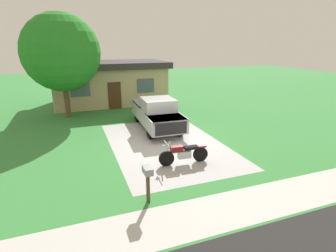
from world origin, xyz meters
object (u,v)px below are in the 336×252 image
object	(u,v)px
motorcycle	(183,153)
neighbor_house	(109,82)
mailbox	(148,175)
shade_tree	(61,53)
pickup_truck	(156,112)

from	to	relation	value
motorcycle	neighbor_house	world-z (taller)	neighbor_house
motorcycle	neighbor_house	bearing A→B (deg)	94.43
mailbox	shade_tree	world-z (taller)	shade_tree
shade_tree	neighbor_house	world-z (taller)	shade_tree
shade_tree	motorcycle	bearing A→B (deg)	-64.92
pickup_truck	mailbox	xyz separation A→B (m)	(-2.73, -7.57, 0.03)
pickup_truck	shade_tree	distance (m)	7.57
pickup_truck	mailbox	distance (m)	8.04
shade_tree	neighbor_house	distance (m)	5.82
pickup_truck	neighbor_house	world-z (taller)	neighbor_house
motorcycle	mailbox	xyz separation A→B (m)	(-2.23, -2.27, 0.51)
shade_tree	neighbor_house	bearing A→B (deg)	47.61
mailbox	shade_tree	xyz separation A→B (m)	(-2.33, 12.03, 3.41)
mailbox	shade_tree	distance (m)	12.72
motorcycle	mailbox	distance (m)	3.23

